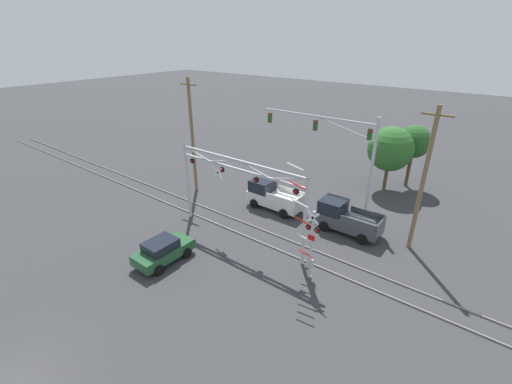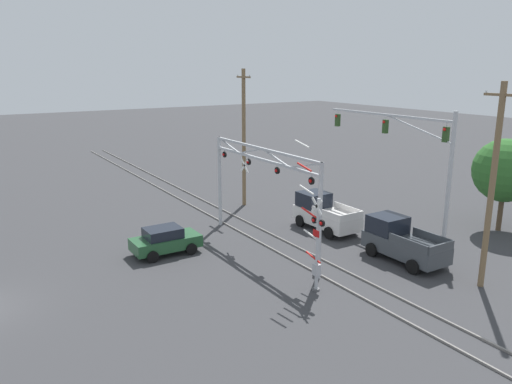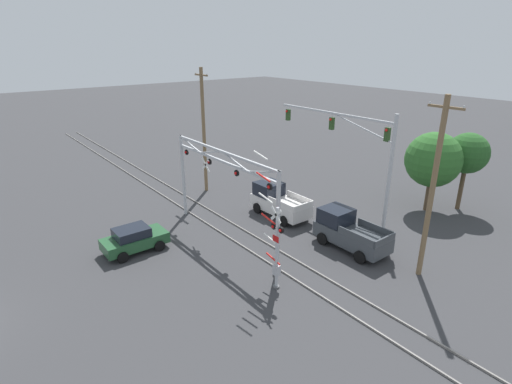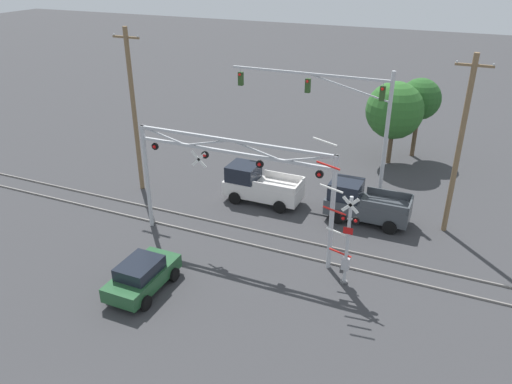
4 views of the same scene
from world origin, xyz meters
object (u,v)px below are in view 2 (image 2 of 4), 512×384
crossing_signal_mast (315,242)px  pickup_truck_following (401,241)px  utility_pole_left (244,137)px  background_tree_far_left_verge (505,170)px  crossing_gantry (262,179)px  traffic_signal_span (417,151)px  sedan_waiting (165,240)px  utility_pole_right (492,186)px  pickup_truck_lead (323,213)px

crossing_signal_mast → pickup_truck_following: crossing_signal_mast is taller
utility_pole_left → background_tree_far_left_verge: size_ratio=1.70×
pickup_truck_following → utility_pole_left: 14.81m
crossing_signal_mast → utility_pole_left: size_ratio=0.69×
crossing_gantry → traffic_signal_span: traffic_signal_span is taller
crossing_signal_mast → utility_pole_left: utility_pole_left is taller
utility_pole_left → pickup_truck_following: bearing=6.3°
pickup_truck_following → sedan_waiting: bearing=-125.8°
traffic_signal_span → utility_pole_left: (-12.15, -4.67, -0.24)m
utility_pole_right → pickup_truck_following: bearing=-171.6°
pickup_truck_lead → utility_pole_right: utility_pole_right is taller
traffic_signal_span → utility_pole_right: (6.46, -2.43, -0.48)m
crossing_gantry → sedan_waiting: size_ratio=2.78×
traffic_signal_span → pickup_truck_following: (1.97, -3.10, -4.42)m
background_tree_far_left_verge → pickup_truck_following: bearing=-89.1°
pickup_truck_lead → background_tree_far_left_verge: 11.72m
crossing_signal_mast → background_tree_far_left_verge: (-0.63, 15.70, 1.55)m
utility_pole_right → background_tree_far_left_verge: size_ratio=1.62×
crossing_signal_mast → pickup_truck_following: (-0.49, 6.39, -1.34)m
pickup_truck_lead → crossing_signal_mast: bearing=-42.1°
utility_pole_left → utility_pole_right: bearing=6.9°
crossing_gantry → utility_pole_left: bearing=155.6°
utility_pole_left → utility_pole_right: utility_pole_left is taller
crossing_gantry → background_tree_far_left_verge: bearing=69.8°
pickup_truck_following → crossing_signal_mast: bearing=-85.6°
crossing_signal_mast → pickup_truck_lead: crossing_signal_mast is taller
crossing_gantry → pickup_truck_following: 8.37m
pickup_truck_following → utility_pole_left: size_ratio=0.46×
background_tree_far_left_verge → crossing_signal_mast: bearing=-87.7°
crossing_signal_mast → sedan_waiting: (-8.14, -4.22, -1.60)m
utility_pole_left → utility_pole_right: (18.61, 2.24, -0.24)m
pickup_truck_following → utility_pole_right: size_ratio=0.49×
crossing_signal_mast → pickup_truck_following: bearing=94.4°
traffic_signal_span → pickup_truck_lead: (-4.44, -3.26, -4.42)m
traffic_signal_span → background_tree_far_left_verge: traffic_signal_span is taller
traffic_signal_span → sedan_waiting: 15.56m
crossing_gantry → pickup_truck_lead: crossing_gantry is taller
crossing_signal_mast → traffic_signal_span: size_ratio=0.69×
crossing_signal_mast → utility_pole_right: utility_pole_right is taller
crossing_gantry → pickup_truck_lead: 6.17m
sedan_waiting → background_tree_far_left_verge: background_tree_far_left_verge is taller
crossing_signal_mast → utility_pole_right: 8.51m
crossing_gantry → utility_pole_right: 11.80m
utility_pole_left → sedan_waiting: bearing=-54.4°
crossing_gantry → pickup_truck_lead: (-0.83, 5.28, -3.07)m
traffic_signal_span → utility_pole_right: utility_pole_right is taller
crossing_signal_mast → utility_pole_left: (-14.61, 4.82, 2.84)m
sedan_waiting → pickup_truck_following: bearing=54.2°
pickup_truck_following → background_tree_far_left_verge: 9.75m
utility_pole_left → utility_pole_right: size_ratio=1.05×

